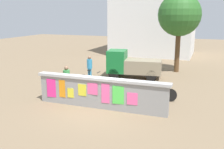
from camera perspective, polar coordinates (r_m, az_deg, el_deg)
The scene contains 10 objects.
ground at distance 19.48m, azimuth 6.69°, elevation 0.43°, with size 60.00×60.00×0.00m, color #7A664C.
poster_wall at distance 11.92m, azimuth -2.58°, elevation -3.94°, with size 6.39×0.42×1.45m.
auto_rickshaw_truck at distance 17.73m, azimuth 4.27°, elevation 2.20°, with size 3.77×1.99×1.85m.
motorcycle at distance 14.21m, azimuth -0.41°, elevation -2.31°, with size 1.90×0.56×0.87m.
bicycle_near at distance 13.14m, azimuth 10.37°, elevation -4.27°, with size 1.66×0.58×0.95m.
bicycle_far at distance 15.73m, azimuth -4.51°, elevation -1.21°, with size 1.71×0.44×0.95m.
person_walking at distance 13.83m, azimuth -9.92°, elevation -0.71°, with size 0.45×0.45×1.62m.
person_bystander at distance 16.93m, azimuth -4.94°, elevation 1.97°, with size 0.44×0.44×1.62m.
tree_roadside at distance 19.77m, azimuth 14.56°, elevation 12.48°, with size 3.09×3.09×5.75m.
building_background at distance 28.81m, azimuth 9.33°, elevation 13.97°, with size 8.55×6.83×9.50m.
Camera 1 is at (4.48, -10.48, 4.23)m, focal length 41.70 mm.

